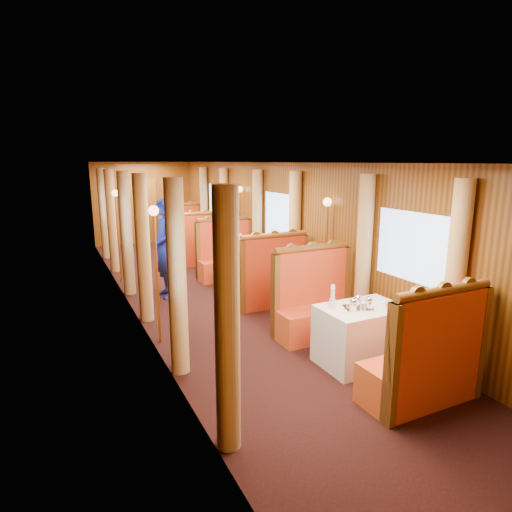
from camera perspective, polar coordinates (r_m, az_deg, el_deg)
floor at (r=8.31m, az=-6.04°, el=-5.20°), size 3.00×12.00×0.01m
ceiling at (r=7.92m, az=-6.46°, el=12.29°), size 3.00×12.00×0.01m
wall_far at (r=13.78m, az=-14.77°, el=6.84°), size 3.00×0.01×2.50m
wall_left at (r=7.66m, az=-16.87°, el=2.42°), size 0.01×12.00×2.50m
wall_right at (r=8.63m, az=3.19°, el=4.04°), size 0.01×12.00×2.50m
doorway_far at (r=13.78m, az=-14.69°, el=5.79°), size 0.80×0.04×2.00m
table_near at (r=5.65m, az=13.86°, el=-10.22°), size 1.05×0.72×0.75m
banquette_near_fwd at (r=4.97m, az=21.53°, el=-13.42°), size 1.30×0.55×1.34m
banquette_near_aft at (r=6.38m, az=8.06°, el=-6.80°), size 1.30×0.55×1.34m
table_mid at (r=8.48m, az=-1.32°, el=-2.14°), size 1.05×0.72×0.75m
banquette_mid_fwd at (r=7.59m, az=1.87°, el=-3.54°), size 1.30×0.55×1.34m
banquette_mid_aft at (r=9.37m, az=-3.91°, el=-0.43°), size 1.30×0.55×1.34m
table_far at (r=11.68m, az=-8.49°, el=1.81°), size 1.05×0.72×0.75m
banquette_far_fwd at (r=10.72m, az=-6.86°, el=1.16°), size 1.30×0.55×1.34m
banquette_far_aft at (r=12.63m, az=-9.89°, el=2.79°), size 1.30×0.55×1.34m
tea_tray at (r=5.44m, az=13.45°, el=-6.76°), size 0.41×0.36×0.01m
teapot_left at (r=5.31m, az=12.83°, el=-6.57°), size 0.18×0.15×0.13m
teapot_right at (r=5.42m, az=14.78°, el=-6.29°), size 0.19×0.17×0.13m
teapot_back at (r=5.47m, az=13.41°, el=-6.06°), size 0.15×0.11×0.12m
fruit_plate at (r=5.62m, az=17.57°, el=-6.27°), size 0.24×0.24×0.05m
cup_inboard at (r=5.34m, az=10.16°, el=-5.87°), size 0.08×0.08×0.26m
cup_outboard at (r=5.47m, az=10.16°, el=-5.43°), size 0.08×0.08×0.26m
rose_vase_mid at (r=8.34m, az=-1.42°, el=1.51°), size 0.06×0.06×0.36m
rose_vase_far at (r=11.62m, az=-8.63°, el=4.51°), size 0.06×0.06×0.36m
window_left_near at (r=4.27m, az=-9.17°, el=-2.21°), size 0.01×1.20×0.90m
curtain_left_near_a at (r=3.68m, az=-3.87°, el=-8.99°), size 0.22×0.22×2.35m
curtain_left_near_b at (r=5.09m, az=-10.49°, el=-3.05°), size 0.22×0.22×2.35m
window_right_near at (r=5.83m, az=20.00°, el=1.15°), size 0.01×1.20×0.90m
curtain_right_near_a at (r=5.31m, az=24.97°, el=-3.39°), size 0.22×0.22×2.35m
curtain_right_near_b at (r=6.37m, az=14.16°, el=-0.08°), size 0.22×0.22×2.35m
window_left_mid at (r=7.63m, az=-16.85°, el=3.91°), size 0.01×1.20×0.90m
curtain_left_mid_a at (r=6.94m, az=-14.81°, el=0.90°), size 0.22×0.22×2.35m
curtain_left_mid_b at (r=8.45m, az=-16.90°, el=2.81°), size 0.22×0.22×2.35m
window_right_mid at (r=8.60m, az=3.12°, el=5.35°), size 0.01×1.20×0.90m
curtain_right_mid_a at (r=7.92m, az=5.16°, el=2.69°), size 0.22×0.22×2.35m
curtain_right_mid_b at (r=9.27m, az=0.19°, el=4.18°), size 0.22×0.22×2.35m
window_left_far at (r=11.08m, az=-19.82°, el=6.25°), size 0.01×1.20×0.90m
curtain_left_far_a at (r=10.35m, az=-18.64°, el=4.40°), size 0.22×0.22×2.35m
curtain_left_far_b at (r=11.89m, az=-19.65°, el=5.31°), size 0.22×0.22×2.35m
window_right_far at (r=11.77m, az=-5.22°, el=7.26°), size 0.01×1.20×0.90m
curtain_right_far_a at (r=11.03m, az=-4.26°, el=5.49°), size 0.22×0.22×2.35m
curtain_right_far_b at (r=12.49m, az=-6.92°, el=6.26°), size 0.22×0.22×2.35m
sconce_left_fore at (r=5.96m, az=-13.27°, el=1.17°), size 0.14×0.14×1.95m
sconce_right_fore at (r=7.10m, az=9.36°, el=3.13°), size 0.14×0.14×1.95m
sconce_left_aft at (r=9.37m, az=-18.07°, el=4.94°), size 0.14×0.14×1.95m
sconce_right_aft at (r=10.13m, az=-2.13°, el=6.08°), size 0.14×0.14×1.95m
steward at (r=8.14m, az=-12.04°, el=1.00°), size 0.52×0.72×1.87m
passenger at (r=9.04m, az=-3.24°, el=1.16°), size 0.40×0.44×0.76m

